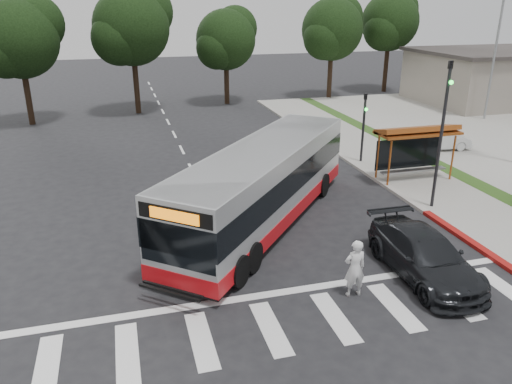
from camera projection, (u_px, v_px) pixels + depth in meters
name	position (u px, v px, depth m)	size (l,w,h in m)	color
ground	(232.00, 250.00, 18.77)	(140.00, 140.00, 0.00)	black
sidewalk_east	(387.00, 162.00, 28.70)	(4.00, 40.00, 0.12)	gray
curb_east	(355.00, 165.00, 28.19)	(0.30, 40.00, 0.15)	#9E9991
curb_east_red	(471.00, 242.00, 19.20)	(0.32, 6.00, 0.15)	maroon
commercial_building	(499.00, 78.00, 45.27)	(14.00, 10.00, 4.40)	gray
building_roof_cap	(503.00, 51.00, 44.42)	(14.60, 10.60, 0.30)	#383330
crosswalk_ladder	(271.00, 328.00, 14.28)	(18.00, 2.60, 0.01)	silver
bus_shelter	(416.00, 136.00, 25.22)	(4.20, 1.60, 2.86)	#994919
traffic_signal_ne_tall	(443.00, 124.00, 21.12)	(0.18, 0.37, 6.50)	black
traffic_signal_ne_short	(364.00, 121.00, 27.92)	(0.18, 0.37, 4.00)	black
lot_light_mid	(497.00, 42.00, 37.04)	(1.90, 0.35, 9.01)	gray
tree_ne_a	(333.00, 28.00, 45.73)	(6.16, 5.74, 9.30)	black
tree_ne_b	(390.00, 21.00, 49.09)	(6.16, 5.74, 10.02)	black
tree_north_a	(132.00, 26.00, 39.25)	(6.60, 6.15, 10.17)	black
tree_north_b	(226.00, 39.00, 43.49)	(5.72, 5.33, 8.43)	black
tree_north_c	(20.00, 38.00, 35.67)	(6.16, 5.74, 9.30)	black
transit_bus	(263.00, 186.00, 20.44)	(2.76, 12.76, 3.30)	#A6A9AB
pedestrian	(355.00, 268.00, 15.56)	(0.70, 0.46, 1.93)	silver
dark_sedan	(424.00, 255.00, 16.77)	(2.13, 5.23, 1.52)	black
parked_car_1	(441.00, 140.00, 30.87)	(1.25, 3.58, 1.18)	silver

